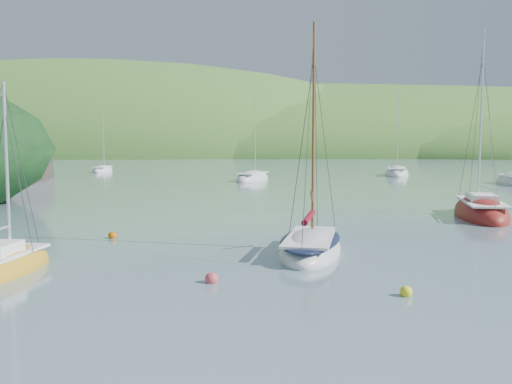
{
  "coord_description": "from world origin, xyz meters",
  "views": [
    {
      "loc": [
        -0.72,
        -16.64,
        4.74
      ],
      "look_at": [
        -1.28,
        8.0,
        2.43
      ],
      "focal_mm": 40.0,
      "sensor_mm": 36.0,
      "label": 1
    }
  ],
  "objects_px": {
    "sailboat_yellow": "(0,268)",
    "distant_sloop_a": "(253,179)",
    "sloop_red": "(481,213)",
    "distant_sloop_b": "(397,174)",
    "distant_sloop_c": "(103,171)",
    "daysailer_white": "(310,248)"
  },
  "relations": [
    {
      "from": "sailboat_yellow",
      "to": "distant_sloop_a",
      "type": "bearing_deg",
      "value": 86.82
    },
    {
      "from": "sloop_red",
      "to": "distant_sloop_b",
      "type": "bearing_deg",
      "value": 94.29
    },
    {
      "from": "distant_sloop_b",
      "to": "distant_sloop_c",
      "type": "bearing_deg",
      "value": -176.95
    },
    {
      "from": "sailboat_yellow",
      "to": "distant_sloop_b",
      "type": "bearing_deg",
      "value": 70.91
    },
    {
      "from": "distant_sloop_a",
      "to": "distant_sloop_b",
      "type": "height_order",
      "value": "distant_sloop_b"
    },
    {
      "from": "daysailer_white",
      "to": "distant_sloop_c",
      "type": "height_order",
      "value": "daysailer_white"
    },
    {
      "from": "sloop_red",
      "to": "distant_sloop_a",
      "type": "distance_m",
      "value": 33.36
    },
    {
      "from": "sloop_red",
      "to": "distant_sloop_b",
      "type": "distance_m",
      "value": 39.67
    },
    {
      "from": "daysailer_white",
      "to": "sailboat_yellow",
      "type": "bearing_deg",
      "value": -151.51
    },
    {
      "from": "sailboat_yellow",
      "to": "distant_sloop_b",
      "type": "distance_m",
      "value": 60.38
    },
    {
      "from": "sloop_red",
      "to": "distant_sloop_a",
      "type": "bearing_deg",
      "value": 125.83
    },
    {
      "from": "sailboat_yellow",
      "to": "distant_sloop_a",
      "type": "relative_size",
      "value": 0.7
    },
    {
      "from": "sloop_red",
      "to": "sailboat_yellow",
      "type": "height_order",
      "value": "sloop_red"
    },
    {
      "from": "sailboat_yellow",
      "to": "distant_sloop_c",
      "type": "distance_m",
      "value": 63.1
    },
    {
      "from": "distant_sloop_a",
      "to": "distant_sloop_c",
      "type": "xyz_separation_m",
      "value": [
        -21.99,
        16.56,
        -0.02
      ]
    },
    {
      "from": "daysailer_white",
      "to": "sloop_red",
      "type": "relative_size",
      "value": 0.84
    },
    {
      "from": "daysailer_white",
      "to": "sloop_red",
      "type": "xyz_separation_m",
      "value": [
        11.12,
        11.16,
        -0.0
      ]
    },
    {
      "from": "distant_sloop_a",
      "to": "distant_sloop_c",
      "type": "relative_size",
      "value": 1.2
    },
    {
      "from": "sloop_red",
      "to": "distant_sloop_c",
      "type": "relative_size",
      "value": 1.38
    },
    {
      "from": "sloop_red",
      "to": "distant_sloop_c",
      "type": "bearing_deg",
      "value": 137.95
    },
    {
      "from": "daysailer_white",
      "to": "distant_sloop_b",
      "type": "relative_size",
      "value": 0.86
    },
    {
      "from": "sloop_red",
      "to": "sailboat_yellow",
      "type": "distance_m",
      "value": 26.91
    }
  ]
}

